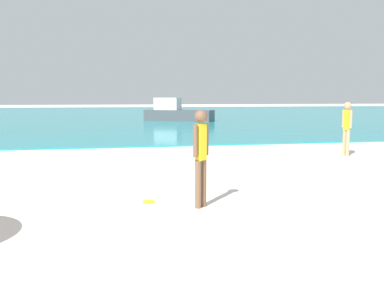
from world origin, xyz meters
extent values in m
cube|color=teal|center=(0.00, 42.21, 0.03)|extent=(160.00, 60.00, 0.06)
cylinder|color=brown|center=(-0.57, 3.89, 0.40)|extent=(0.11, 0.11, 0.81)
cylinder|color=brown|center=(-0.46, 3.98, 0.40)|extent=(0.11, 0.11, 0.81)
cube|color=yellow|center=(-0.52, 3.93, 1.11)|extent=(0.22, 0.21, 0.61)
sphere|color=brown|center=(-0.52, 3.93, 1.54)|extent=(0.22, 0.22, 0.22)
cylinder|color=brown|center=(-0.63, 3.84, 1.14)|extent=(0.08, 0.08, 0.54)
cylinder|color=brown|center=(-0.40, 4.03, 1.14)|extent=(0.08, 0.08, 0.54)
cylinder|color=yellow|center=(-1.36, 4.40, 0.01)|extent=(0.22, 0.22, 0.03)
cylinder|color=tan|center=(5.26, 8.81, 0.42)|extent=(0.11, 0.11, 0.84)
cylinder|color=tan|center=(5.23, 8.95, 0.42)|extent=(0.11, 0.11, 0.84)
cube|color=yellow|center=(5.24, 8.88, 1.15)|extent=(0.15, 0.21, 0.63)
sphere|color=tan|center=(5.24, 8.88, 1.59)|extent=(0.23, 0.23, 0.23)
cylinder|color=tan|center=(5.27, 8.73, 1.18)|extent=(0.08, 0.08, 0.56)
cylinder|color=tan|center=(5.21, 9.03, 1.18)|extent=(0.08, 0.08, 0.56)
cube|color=#4C4C51|center=(2.83, 27.68, 0.48)|extent=(5.37, 3.94, 0.83)
cube|color=silver|center=(2.01, 28.13, 1.36)|extent=(2.20, 1.92, 0.94)
camera|label=1|loc=(-1.89, -2.50, 1.85)|focal=37.22mm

